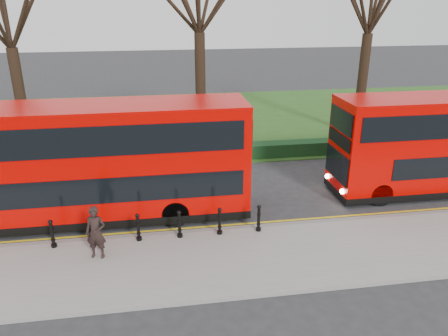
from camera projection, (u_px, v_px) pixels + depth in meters
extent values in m
plane|color=#28282B|center=(179.00, 223.00, 17.14)|extent=(120.00, 120.00, 0.00)
cube|color=gray|center=(184.00, 264.00, 14.36)|extent=(60.00, 4.00, 0.15)
cube|color=slate|center=(180.00, 234.00, 16.20)|extent=(60.00, 0.25, 0.16)
cube|color=#264A18|center=(166.00, 121.00, 30.92)|extent=(60.00, 18.00, 0.06)
cube|color=black|center=(171.00, 155.00, 23.25)|extent=(60.00, 0.90, 0.80)
cube|color=yellow|center=(180.00, 231.00, 16.50)|extent=(60.00, 0.10, 0.01)
cube|color=yellow|center=(179.00, 229.00, 16.68)|extent=(60.00, 0.10, 0.01)
cylinder|color=black|center=(21.00, 101.00, 24.12)|extent=(0.60, 0.60, 5.76)
cylinder|color=black|center=(201.00, 90.00, 25.45)|extent=(0.60, 0.60, 6.42)
cylinder|color=black|center=(362.00, 86.00, 26.93)|extent=(0.60, 0.60, 6.25)
cylinder|color=black|center=(52.00, 234.00, 15.03)|extent=(0.15, 0.15, 1.00)
cylinder|color=black|center=(96.00, 231.00, 15.24)|extent=(0.15, 0.15, 1.00)
cylinder|color=black|center=(138.00, 228.00, 15.45)|extent=(0.15, 0.15, 1.00)
cylinder|color=black|center=(179.00, 225.00, 15.66)|extent=(0.15, 0.15, 1.00)
cylinder|color=black|center=(220.00, 222.00, 15.87)|extent=(0.15, 0.15, 1.00)
cylinder|color=black|center=(259.00, 219.00, 16.08)|extent=(0.15, 0.15, 1.00)
cube|color=#C80300|center=(98.00, 159.00, 16.68)|extent=(11.47, 2.61, 4.22)
cube|color=black|center=(104.00, 210.00, 17.47)|extent=(11.49, 2.63, 0.31)
cube|color=black|center=(120.00, 190.00, 15.87)|extent=(9.18, 0.04, 0.99)
cube|color=black|center=(90.00, 142.00, 15.06)|extent=(10.85, 0.04, 1.10)
cylinder|color=black|center=(4.00, 200.00, 17.86)|extent=(1.04, 0.31, 1.04)
cylinder|color=black|center=(175.00, 213.00, 16.75)|extent=(1.04, 0.31, 1.04)
cylinder|color=black|center=(172.00, 189.00, 18.86)|extent=(1.04, 0.31, 1.04)
cube|color=black|center=(447.00, 183.00, 20.04)|extent=(10.89, 2.49, 0.30)
cube|color=black|center=(339.00, 139.00, 18.38)|extent=(0.06, 2.17, 0.54)
cylinder|color=black|center=(381.00, 195.00, 18.41)|extent=(0.99, 0.30, 0.99)
cylinder|color=black|center=(358.00, 175.00, 20.41)|extent=(0.99, 0.30, 0.99)
imported|color=black|center=(96.00, 233.00, 14.30)|extent=(0.75, 0.58, 1.84)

